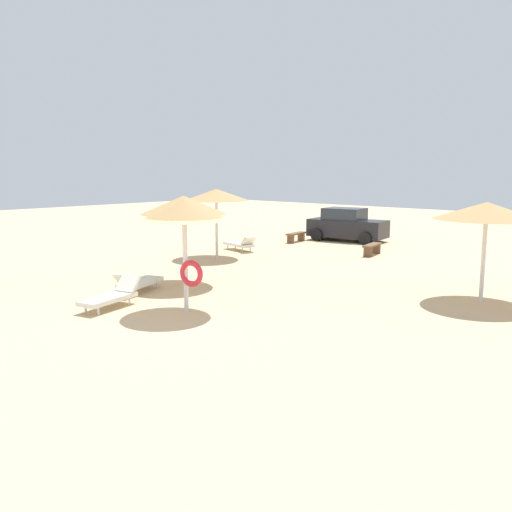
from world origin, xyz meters
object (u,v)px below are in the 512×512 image
parasol_0 (487,211)px  parasol_2 (185,212)px  parasol_1 (183,205)px  parked_car (347,225)px  bench_0 (296,235)px  lounger_3 (241,244)px  parasol_3 (216,195)px  lounger_2 (112,296)px  bench_1 (372,247)px  lounger_1 (138,282)px

parasol_0 → parasol_2: (-5.36, -6.31, 0.07)m
parasol_0 → parasol_2: parasol_2 is taller
parasol_1 → parked_car: (-2.10, 12.88, -1.77)m
parasol_2 → bench_0: size_ratio=1.93×
parasol_0 → lounger_3: bearing=168.0°
parasol_3 → bench_0: 6.66m
parasol_2 → parked_car: 15.95m
parasol_0 → parasol_2: 8.28m
parasol_1 → lounger_3: parasol_1 is taller
lounger_2 → parked_car: (-2.92, 16.18, 0.50)m
lounger_3 → bench_0: 4.07m
parasol_1 → bench_1: parasol_1 is taller
parasol_1 → parasol_2: 3.48m
parasol_0 → lounger_2: bearing=-134.3°
parasol_1 → bench_1: bearing=81.7°
lounger_3 → bench_0: lounger_3 is taller
parasol_2 → parasol_3: parasol_2 is taller
parasol_3 → bench_1: 7.17m
bench_1 → parked_car: parked_car is taller
parasol_0 → lounger_3: parasol_0 is taller
parasol_0 → parasol_3: size_ratio=0.99×
parasol_1 → lounger_1: (-0.20, -1.71, -2.27)m
lounger_1 → lounger_2: lounger_2 is taller
bench_1 → parked_car: 4.87m
parasol_0 → bench_0: bearing=150.8°
lounger_1 → bench_0: lounger_1 is taller
lounger_1 → lounger_2: size_ratio=1.01×
parasol_1 → lounger_2: 4.09m
parasol_3 → lounger_2: bearing=-62.9°
bench_0 → lounger_3: bearing=-91.0°
parasol_2 → lounger_3: parasol_2 is taller
parasol_1 → bench_1: size_ratio=1.87×
parasol_1 → lounger_3: 7.96m
lounger_2 → bench_0: size_ratio=1.27×
lounger_3 → parked_car: size_ratio=0.46×
parasol_3 → bench_0: parasol_3 is taller
lounger_3 → bench_1: (5.20, 2.91, 0.02)m
parasol_2 → lounger_1: (-2.87, 0.52, -2.33)m
lounger_2 → lounger_1: bearing=122.7°
parasol_2 → bench_1: parasol_2 is taller
parasol_2 → lounger_2: 3.16m
lounger_1 → bench_1: bearing=82.0°
parasol_1 → bench_0: bearing=109.3°
lounger_1 → parked_car: parked_car is taller
lounger_3 → parasol_1: bearing=-60.0°
bench_1 → parasol_2: bearing=-83.7°
parasol_3 → lounger_3: bearing=107.3°
parasol_2 → lounger_3: bearing=126.3°
parasol_1 → lounger_2: size_ratio=1.48×
lounger_1 → bench_1: size_ratio=1.28×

